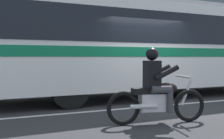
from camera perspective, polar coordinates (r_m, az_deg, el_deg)
The scene contains 5 objects.
ground_plane at distance 8.77m, azimuth 6.83°, elevation -6.59°, with size 60.00×60.00×0.00m, color #2B2B2D.
sidewalk_curb at distance 13.34m, azimuth -4.68°, elevation -3.16°, with size 28.00×3.80×0.15m, color #B7B2A8.
lane_center_stripe at distance 8.27m, azimuth 9.01°, elevation -7.13°, with size 26.60×0.14×0.01m, color silver.
transit_bus at distance 10.51m, azimuth 10.61°, elevation 5.18°, with size 12.58×2.81×3.22m.
motorcycle_with_rider at distance 6.02m, azimuth 8.83°, elevation -4.43°, with size 2.11×0.73×1.56m.
Camera 1 is at (-4.52, -7.38, 1.37)m, focal length 46.17 mm.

